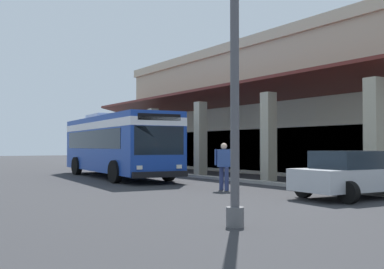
{
  "coord_description": "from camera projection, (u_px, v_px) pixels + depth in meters",
  "views": [
    {
      "loc": [
        20.04,
        -10.24,
        1.62
      ],
      "look_at": [
        0.38,
        2.7,
        2.2
      ],
      "focal_mm": 43.44,
      "sensor_mm": 36.0,
      "label": 1
    }
  ],
  "objects": [
    {
      "name": "curb_strip",
      "position": [
        180.0,
        174.0,
        25.42
      ],
      "size": [
        33.57,
        0.5,
        0.12
      ],
      "primitive_type": "cube",
      "color": "#9E998E",
      "rests_on": "ground"
    },
    {
      "name": "parked_sedan_silver",
      "position": [
        359.0,
        174.0,
        14.44
      ],
      "size": [
        2.65,
        4.52,
        1.47
      ],
      "color": "#B2B5BA",
      "rests_on": "ground"
    },
    {
      "name": "plaza_building",
      "position": [
        303.0,
        110.0,
        30.82
      ],
      "size": [
        28.27,
        14.23,
        8.08
      ],
      "color": "#B2A88E",
      "rests_on": "ground"
    },
    {
      "name": "ground",
      "position": [
        265.0,
        174.0,
        26.72
      ],
      "size": [
        120.0,
        120.0,
        0.0
      ],
      "primitive_type": "plane",
      "color": "#2D2D30"
    },
    {
      "name": "lot_light_pole",
      "position": [
        235.0,
        13.0,
        9.37
      ],
      "size": [
        0.6,
        0.6,
        8.04
      ],
      "color": "#59595B",
      "rests_on": "ground"
    },
    {
      "name": "transit_bus",
      "position": [
        116.0,
        142.0,
        24.09
      ],
      "size": [
        11.4,
        3.59,
        3.34
      ],
      "color": "#193D9E",
      "rests_on": "ground"
    },
    {
      "name": "pedestrian",
      "position": [
        224.0,
        164.0,
        16.99
      ],
      "size": [
        0.54,
        0.54,
        1.73
      ],
      "color": "navy",
      "rests_on": "ground"
    },
    {
      "name": "potted_palm",
      "position": [
        154.0,
        156.0,
        31.21
      ],
      "size": [
        1.84,
        1.8,
        2.97
      ],
      "color": "brown",
      "rests_on": "ground"
    }
  ]
}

